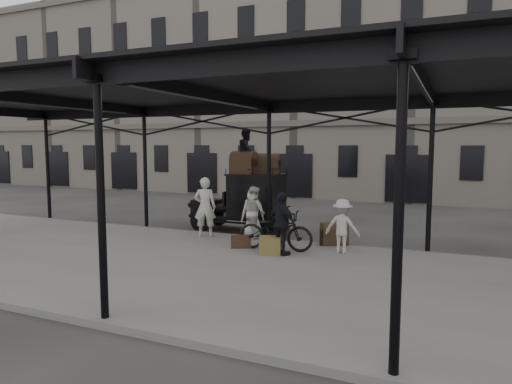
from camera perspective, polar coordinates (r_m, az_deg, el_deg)
ground at (r=13.61m, az=-1.61°, el=-7.83°), size 120.00×120.00×0.00m
platform at (r=11.87m, az=-5.80°, el=-9.55°), size 28.00×8.00×0.15m
canopy at (r=11.77m, az=-5.35°, el=12.54°), size 22.50×9.00×4.74m
building_frontage at (r=30.71m, az=13.25°, el=12.82°), size 64.00×8.00×14.00m
taxi at (r=16.93m, az=-0.90°, el=-0.97°), size 3.65×1.55×2.18m
porter_left at (r=15.39m, az=-6.40°, el=-1.87°), size 0.86×0.72×2.01m
porter_midleft at (r=15.21m, az=-0.24°, el=-2.49°), size 1.06×1.01×1.72m
porter_centre at (r=15.23m, az=-0.39°, el=-2.69°), size 0.93×0.83×1.61m
porter_official at (r=12.76m, az=3.26°, el=-3.99°), size 1.13×0.85×1.78m
porter_right at (r=13.27m, az=10.74°, el=-4.21°), size 1.03×0.62×1.55m
bicycle at (r=13.42m, az=2.44°, el=-4.82°), size 2.30×1.00×1.17m
porter_roof at (r=16.73m, az=-1.15°, el=5.16°), size 0.82×0.94×1.66m
steamer_trunk_roof_near at (r=16.63m, az=-1.52°, el=3.47°), size 0.99×0.66×0.69m
steamer_trunk_roof_far at (r=16.74m, az=1.47°, el=3.37°), size 0.93×0.68×0.62m
steamer_trunk_platform at (r=14.43m, az=9.74°, el=-5.31°), size 0.94×0.83×0.59m
wicker_hamper at (r=13.00m, az=1.77°, el=-6.68°), size 0.71×0.62×0.50m
suitcase_upright at (r=14.91m, az=3.65°, el=-5.15°), size 0.16×0.60×0.45m
suitcase_flat at (r=13.73m, az=-1.88°, el=-6.21°), size 0.61×0.38×0.40m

